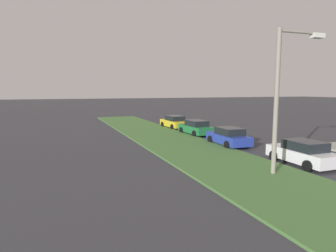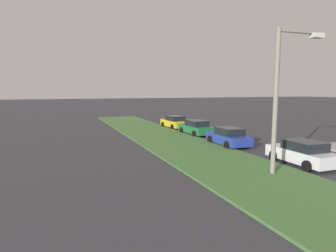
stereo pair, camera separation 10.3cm
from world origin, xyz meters
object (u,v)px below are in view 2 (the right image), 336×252
parked_car_white (302,153)px  parked_car_yellow (175,122)px  parked_car_blue (228,137)px  parked_car_green (196,128)px  streetlight (282,91)px

parked_car_white → parked_car_yellow: (18.32, 0.60, 0.00)m
parked_car_yellow → parked_car_blue: bearing=176.1°
parked_car_blue → parked_car_green: 6.06m
parked_car_white → parked_car_green: size_ratio=0.99×
parked_car_white → streetlight: bearing=113.3°
parked_car_yellow → streetlight: size_ratio=0.59×
parked_car_white → parked_car_blue: same height
parked_car_blue → streetlight: bearing=167.5°
parked_car_yellow → streetlight: bearing=170.2°
parked_car_white → parked_car_green: (12.82, 0.58, 0.00)m
parked_car_blue → parked_car_green: bearing=0.9°
parked_car_white → parked_car_green: 12.84m
parked_car_green → streetlight: bearing=168.1°
parked_car_white → parked_car_yellow: bearing=3.4°
parked_car_white → parked_car_green: same height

